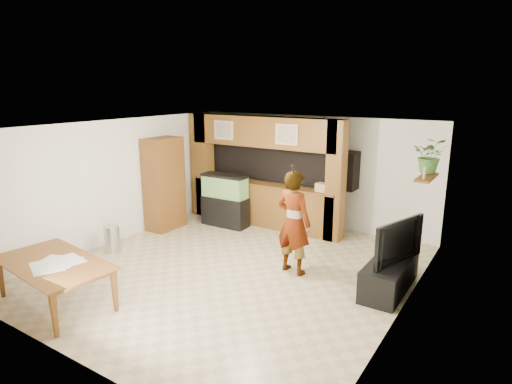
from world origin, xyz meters
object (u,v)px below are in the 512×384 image
Objects in this scene: pantry_cabinet at (164,184)px; dining_table at (53,284)px; aquarium at (225,201)px; person at (294,222)px; television at (392,240)px.

dining_table is at bearing -71.83° from pantry_cabinet.
aquarium is 4.52m from dining_table.
pantry_cabinet is at bearing -141.94° from aquarium.
pantry_cabinet is 3.87m from dining_table.
person is at bearing 57.45° from dining_table.
dining_table is (-4.16, -3.29, -0.52)m from television.
television is at bearing -17.38° from aquarium.
pantry_cabinet is 5.36m from television.
person reaches higher than television.
dining_table is at bearing -90.14° from aquarium.
person is (-1.66, -0.25, 0.06)m from television.
dining_table is (0.11, -4.51, -0.27)m from aquarium.
person is (3.69, -0.57, -0.13)m from pantry_cabinet.
pantry_cabinet is at bearing -0.28° from person.
television is (5.35, -0.32, -0.20)m from pantry_cabinet.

